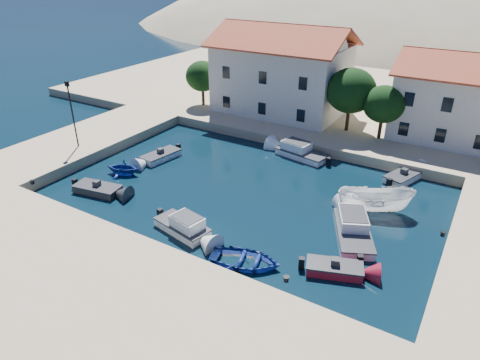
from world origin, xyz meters
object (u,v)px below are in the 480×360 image
building_left (282,68)px  building_mid (453,95)px  boat_east (374,211)px  lamppost (71,108)px  cabin_cruiser_east (353,231)px  cabin_cruiser_south (182,225)px  rowboat_south (245,264)px

building_left → building_mid: 18.04m
boat_east → building_mid: bearing=-32.8°
building_left → lamppost: (-11.50, -20.00, -1.18)m
building_left → lamppost: bearing=-119.9°
building_left → cabin_cruiser_east: building_left is taller
cabin_cruiser_south → cabin_cruiser_east: same height
building_mid → lamppost: (-29.50, -21.00, -0.47)m
building_mid → lamppost: building_mid is taller
cabin_cruiser_east → boat_east: 4.11m
building_left → building_mid: (18.00, 1.00, -0.71)m
lamppost → building_mid: bearing=35.4°
building_mid → boat_east: (-2.29, -16.57, -5.22)m
rowboat_south → building_mid: bearing=-30.7°
rowboat_south → boat_east: 11.58m
rowboat_south → lamppost: bearing=59.4°
building_left → cabin_cruiser_south: 26.22m
lamppost → cabin_cruiser_south: 17.86m
building_mid → cabin_cruiser_east: (-2.59, -20.63, -4.75)m
building_left → building_mid: bearing=3.2°
building_left → cabin_cruiser_east: (15.41, -19.63, -5.46)m
building_left → building_mid: size_ratio=1.40×
cabin_cruiser_south → boat_east: size_ratio=0.80×
cabin_cruiser_east → boat_east: bearing=-29.6°
building_mid → rowboat_south: building_mid is taller
building_mid → cabin_cruiser_east: bearing=-97.2°
lamppost → rowboat_south: 23.44m
building_left → rowboat_south: size_ratio=3.31×
building_mid → cabin_cruiser_east: 21.33m
lamppost → boat_east: size_ratio=1.11×
rowboat_south → cabin_cruiser_east: cabin_cruiser_east is taller
building_left → boat_east: 22.90m
cabin_cruiser_east → rowboat_south: bearing=117.8°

